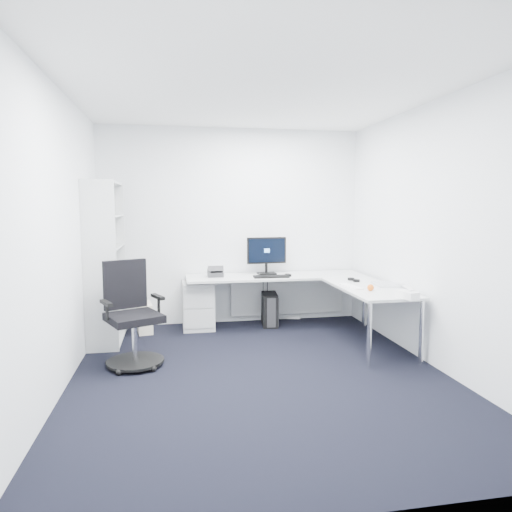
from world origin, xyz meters
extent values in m
plane|color=black|center=(0.00, 0.00, 0.00)|extent=(4.20, 4.20, 0.00)
plane|color=white|center=(0.00, 0.00, 2.70)|extent=(4.20, 4.20, 0.00)
cube|color=white|center=(0.00, 2.10, 1.35)|extent=(3.60, 0.02, 2.70)
cube|color=white|center=(0.00, -2.10, 1.35)|extent=(3.60, 0.02, 2.70)
cube|color=white|center=(-1.80, 0.00, 1.35)|extent=(0.02, 4.20, 2.70)
cube|color=white|center=(1.80, 0.00, 1.35)|extent=(0.02, 4.20, 2.70)
cube|color=silver|center=(-0.50, 1.83, 0.32)|extent=(0.41, 0.51, 0.63)
cube|color=black|center=(0.48, 1.82, 0.22)|extent=(0.25, 0.47, 0.44)
cube|color=beige|center=(-1.20, 1.77, 0.19)|extent=(0.24, 0.42, 0.38)
cube|color=white|center=(0.83, 2.11, 0.02)|extent=(0.34, 0.14, 0.04)
cube|color=black|center=(0.45, 1.57, 0.72)|extent=(0.47, 0.18, 0.02)
cube|color=black|center=(0.69, 1.62, 0.72)|extent=(0.07, 0.10, 0.03)
cube|color=white|center=(1.21, 0.71, 0.71)|extent=(0.16, 0.41, 0.01)
sphere|color=orange|center=(1.33, 0.44, 0.74)|extent=(0.07, 0.07, 0.07)
cube|color=white|center=(1.52, -0.03, 0.74)|extent=(0.16, 0.24, 0.08)
camera|label=1|loc=(-0.81, -4.23, 1.65)|focal=32.00mm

